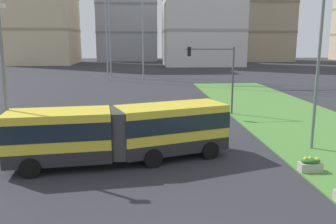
{
  "coord_description": "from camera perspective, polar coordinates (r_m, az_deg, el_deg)",
  "views": [
    {
      "loc": [
        -1.45,
        -8.34,
        6.48
      ],
      "look_at": [
        0.05,
        12.76,
        2.2
      ],
      "focal_mm": 37.42,
      "sensor_mm": 36.0,
      "label": 1
    }
  ],
  "objects": [
    {
      "name": "flower_planter_2",
      "position": [
        19.09,
        22.17,
        -7.94
      ],
      "size": [
        1.1,
        0.56,
        0.74
      ],
      "color": "#B7AD9E",
      "rests_on": "grass_median"
    },
    {
      "name": "articulated_bus",
      "position": [
        19.1,
        -7.49,
        -3.3
      ],
      "size": [
        11.93,
        5.13,
        3.0
      ],
      "color": "yellow",
      "rests_on": "ground"
    },
    {
      "name": "streetlight_median",
      "position": [
        22.34,
        23.32,
        7.65
      ],
      "size": [
        0.7,
        0.28,
        9.83
      ],
      "color": "slate",
      "rests_on": "ground"
    },
    {
      "name": "apartment_tower_westcentre",
      "position": [
        122.98,
        -6.7,
        16.69
      ],
      "size": [
        19.79,
        14.65,
        35.71
      ],
      "color": "#9EA3AD",
      "rests_on": "ground"
    },
    {
      "name": "traffic_light_far_right",
      "position": [
        31.11,
        8.05,
        7.06
      ],
      "size": [
        4.3,
        0.28,
        6.02
      ],
      "color": "#474C51",
      "rests_on": "ground"
    },
    {
      "name": "streetlight_left",
      "position": [
        19.68,
        -25.12,
        4.82
      ],
      "size": [
        0.7,
        0.28,
        8.28
      ],
      "color": "slate",
      "rests_on": "ground"
    }
  ]
}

